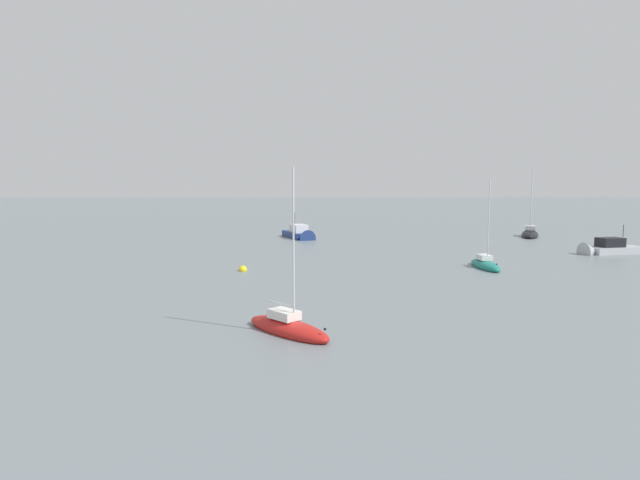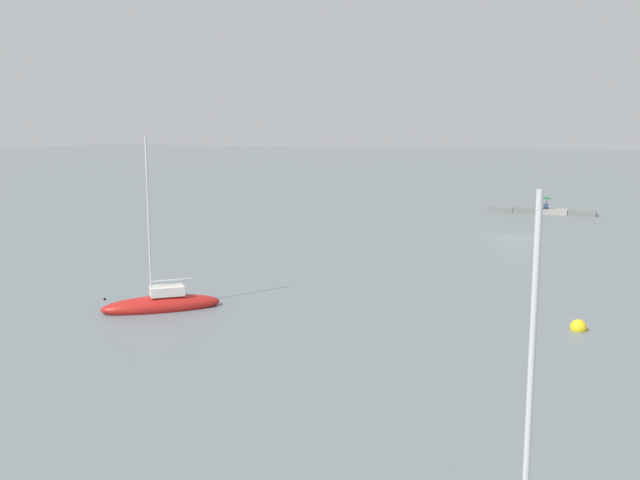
{
  "view_description": "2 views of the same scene",
  "coord_description": "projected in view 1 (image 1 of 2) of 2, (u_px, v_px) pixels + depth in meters",
  "views": [
    {
      "loc": [
        36.6,
        30.31,
        7.31
      ],
      "look_at": [
        -5.35,
        31.79,
        2.73
      ],
      "focal_mm": 28.89,
      "sensor_mm": 36.0,
      "label": 1
    },
    {
      "loc": [
        -8.02,
        56.14,
        8.45
      ],
      "look_at": [
        7.85,
        20.14,
        2.21
      ],
      "focal_mm": 39.53,
      "sensor_mm": 36.0,
      "label": 2
    }
  ],
  "objects": [
    {
      "name": "motorboat_grey_mid",
      "position": [
        606.0,
        250.0,
        54.05
      ],
      "size": [
        3.4,
        7.11,
        3.83
      ],
      "rotation": [
        0.0,
        0.0,
        3.34
      ],
      "color": "#ADB2B7",
      "rests_on": "ground_plane"
    },
    {
      "name": "sailboat_red_near",
      "position": [
        288.0,
        327.0,
        25.32
      ],
      "size": [
        5.12,
        4.94,
        8.39
      ],
      "rotation": [
        0.0,
        0.0,
        5.47
      ],
      "color": "red",
      "rests_on": "ground_plane"
    },
    {
      "name": "motorboat_navy_near",
      "position": [
        300.0,
        235.0,
        69.35
      ],
      "size": [
        7.78,
        4.67,
        4.18
      ],
      "rotation": [
        0.0,
        0.0,
        5.06
      ],
      "color": "navy",
      "rests_on": "ground_plane"
    },
    {
      "name": "sailboat_teal_outer",
      "position": [
        485.0,
        265.0,
        45.03
      ],
      "size": [
        5.62,
        1.63,
        7.93
      ],
      "rotation": [
        0.0,
        0.0,
        4.72
      ],
      "color": "#197266",
      "rests_on": "ground_plane"
    },
    {
      "name": "sailboat_black_far",
      "position": [
        530.0,
        234.0,
        71.64
      ],
      "size": [
        7.79,
        5.06,
        10.06
      ],
      "rotation": [
        0.0,
        0.0,
        4.29
      ],
      "color": "black",
      "rests_on": "ground_plane"
    },
    {
      "name": "mooring_buoy_near",
      "position": [
        243.0,
        270.0,
        43.33
      ],
      "size": [
        0.7,
        0.7,
        0.7
      ],
      "color": "yellow",
      "rests_on": "ground_plane"
    }
  ]
}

